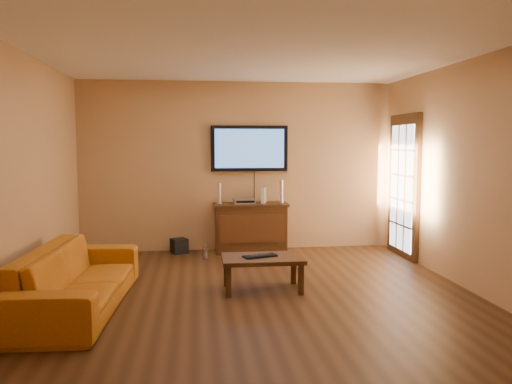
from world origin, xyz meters
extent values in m
plane|color=#351F0E|center=(0.00, 0.00, 0.00)|extent=(5.00, 5.00, 0.00)
plane|color=tan|center=(0.00, 2.50, 1.35)|extent=(5.00, 0.00, 5.00)
plane|color=tan|center=(-2.50, 0.00, 1.35)|extent=(0.00, 5.00, 5.00)
plane|color=tan|center=(2.50, 0.00, 1.35)|extent=(0.00, 5.00, 5.00)
plane|color=white|center=(0.00, 0.00, 2.70)|extent=(5.00, 5.00, 0.00)
cube|color=#361D0C|center=(2.46, 1.70, 1.05)|extent=(0.06, 1.02, 2.22)
cube|color=white|center=(2.42, 1.70, 1.05)|extent=(0.01, 0.79, 1.89)
cube|color=#361D0C|center=(0.19, 2.27, 0.37)|extent=(1.11, 0.42, 0.73)
cube|color=#381B0A|center=(0.19, 2.06, 0.40)|extent=(1.02, 0.02, 0.44)
cube|color=#361D0C|center=(0.19, 2.27, 0.75)|extent=(1.18, 0.45, 0.04)
cube|color=black|center=(0.19, 2.46, 1.64)|extent=(1.23, 0.07, 0.73)
cube|color=#436FAF|center=(0.19, 2.42, 1.64)|extent=(1.11, 0.01, 0.62)
cube|color=#361D0C|center=(0.09, 0.17, 0.38)|extent=(0.95, 0.57, 0.05)
cube|color=#361D0C|center=(-0.32, -0.05, 0.18)|extent=(0.06, 0.06, 0.35)
cube|color=#361D0C|center=(0.50, -0.06, 0.18)|extent=(0.06, 0.06, 0.35)
cube|color=#361D0C|center=(-0.32, 0.40, 0.18)|extent=(0.06, 0.06, 0.35)
cube|color=#361D0C|center=(0.51, 0.39, 0.18)|extent=(0.06, 0.06, 0.35)
imported|color=#B26313|center=(-1.91, -0.25, 0.43)|extent=(0.78, 2.26, 0.87)
cylinder|color=silver|center=(-0.31, 2.26, 0.78)|extent=(0.09, 0.09, 0.01)
cylinder|color=silver|center=(-0.31, 2.26, 0.94)|extent=(0.05, 0.05, 0.31)
cylinder|color=silver|center=(0.68, 2.29, 0.78)|extent=(0.10, 0.10, 0.01)
cylinder|color=silver|center=(0.68, 2.29, 0.96)|extent=(0.06, 0.06, 0.35)
cube|color=silver|center=(0.08, 2.29, 0.81)|extent=(0.34, 0.25, 0.07)
cube|color=white|center=(0.40, 2.29, 0.90)|extent=(0.11, 0.18, 0.24)
cube|color=black|center=(-0.94, 2.30, 0.11)|extent=(0.30, 0.30, 0.23)
cylinder|color=white|center=(-0.55, 1.81, 0.10)|extent=(0.08, 0.08, 0.20)
sphere|color=white|center=(-0.55, 1.81, 0.21)|extent=(0.04, 0.04, 0.04)
cube|color=black|center=(0.06, 0.17, 0.41)|extent=(0.42, 0.26, 0.02)
cube|color=black|center=(0.06, 0.17, 0.42)|extent=(0.28, 0.18, 0.01)
camera|label=1|loc=(-0.67, -5.51, 1.72)|focal=35.00mm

